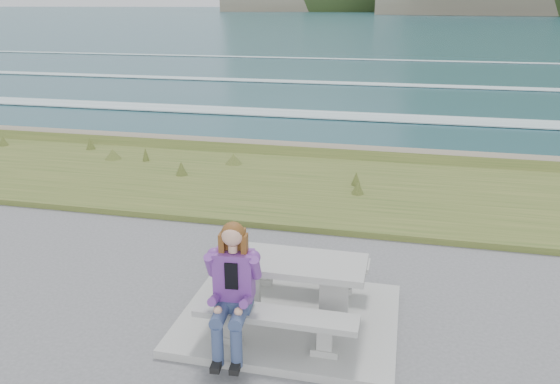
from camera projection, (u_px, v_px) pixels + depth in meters
The scene contains 8 objects.
concrete_slab at pixel (289, 318), 6.68m from camera, with size 2.60×2.10×0.10m, color #989893.
picnic_table at pixel (289, 272), 6.47m from camera, with size 1.80×0.75×0.75m.
bench_landward at pixel (276, 321), 5.90m from camera, with size 1.80×0.35×0.45m.
bench_seaward at pixel (301, 264), 7.19m from camera, with size 1.80×0.35×0.45m.
grass_verge at pixel (340, 192), 11.30m from camera, with size 160.00×4.50×0.22m, color #334B1C.
shore_drop at pixel (354, 156), 13.97m from camera, with size 160.00×0.80×2.20m, color #655B4C.
ocean at pixel (384, 107), 30.36m from camera, with size 1600.00×1600.00×0.09m.
seated_woman at pixel (232, 308), 5.81m from camera, with size 0.47×0.76×1.45m.
Camera 1 is at (1.21, -5.68, 3.70)m, focal length 35.00 mm.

